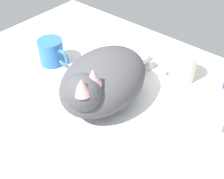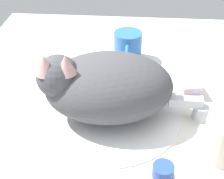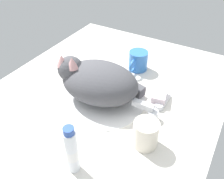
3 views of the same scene
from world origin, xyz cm
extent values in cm
cube|color=silver|center=(0.00, 0.00, -1.50)|extent=(110.00, 82.50, 3.00)
cylinder|color=white|center=(0.00, 0.00, 0.31)|extent=(32.64, 32.64, 0.61)
cylinder|color=silver|center=(0.00, 20.42, 1.70)|extent=(3.60, 3.60, 3.40)
cube|color=silver|center=(0.00, 16.72, 4.40)|extent=(2.00, 7.40, 2.00)
cylinder|color=silver|center=(-5.58, 20.42, 0.90)|extent=(2.80, 2.80, 1.80)
cylinder|color=silver|center=(5.58, 20.42, 0.90)|extent=(2.80, 2.80, 1.80)
ellipsoid|color=#4C4C51|center=(0.00, 0.00, 7.52)|extent=(22.40, 29.65, 13.81)
sphere|color=#4C4C51|center=(2.61, -10.14, 11.32)|extent=(9.98, 9.98, 9.03)
ellipsoid|color=white|center=(2.41, -8.34, 9.24)|extent=(5.59, 6.39, 4.96)
cone|color=#DB9E9E|center=(3.95, -7.94, 15.15)|extent=(4.49, 4.49, 4.06)
cone|color=#DB9E9E|center=(4.41, -11.98, 15.15)|extent=(4.49, 4.49, 4.06)
cube|color=#4C4C51|center=(-9.54, 6.58, 2.41)|extent=(6.69, 13.98, 3.60)
ellipsoid|color=white|center=(-8.63, -5.84, 2.23)|extent=(4.20, 5.97, 3.24)
cylinder|color=#3372C6|center=(-25.11, 3.15, 4.07)|extent=(7.89, 7.89, 8.15)
torus|color=#3372C6|center=(-19.96, 3.15, 4.07)|extent=(5.56, 1.00, 5.56)
cylinder|color=silver|center=(11.00, 22.53, 4.33)|extent=(7.45, 7.45, 8.66)
cube|color=white|center=(-9.77, 18.77, 0.60)|extent=(9.00, 6.40, 1.20)
cube|color=silver|center=(-9.77, 18.77, 2.39)|extent=(8.05, 6.27, 2.38)
cylinder|color=white|center=(28.33, 9.48, 7.00)|extent=(3.27, 3.27, 13.99)
cylinder|color=white|center=(28.33, 9.48, 6.30)|extent=(3.34, 3.34, 3.50)
camera|label=1|loc=(41.54, -45.91, 56.46)|focal=48.43mm
camera|label=2|loc=(55.78, 5.09, 47.43)|focal=51.37mm
camera|label=3|loc=(57.91, 38.39, 58.54)|focal=39.84mm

